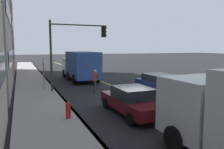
% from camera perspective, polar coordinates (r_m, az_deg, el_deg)
% --- Properties ---
extents(ground, '(200.00, 200.00, 0.00)m').
position_cam_1_polar(ground, '(16.37, 6.02, -5.36)').
color(ground, black).
extents(sidewalk_slab, '(80.00, 3.04, 0.15)m').
position_cam_1_polar(sidewalk_slab, '(14.51, -17.59, -6.95)').
color(sidewalk_slab, gray).
rests_on(sidewalk_slab, ground).
extents(curb_edge, '(80.00, 0.16, 0.15)m').
position_cam_1_polar(curb_edge, '(14.69, -11.94, -6.61)').
color(curb_edge, slate).
rests_on(curb_edge, ground).
extents(lane_stripe_center, '(80.00, 0.16, 0.01)m').
position_cam_1_polar(lane_stripe_center, '(16.37, 6.02, -5.34)').
color(lane_stripe_center, '#D8CC4C').
rests_on(lane_stripe_center, ground).
extents(car_navy, '(4.46, 2.10, 1.45)m').
position_cam_1_polar(car_navy, '(17.35, 12.08, -2.24)').
color(car_navy, navy).
rests_on(car_navy, ground).
extents(car_maroon, '(4.70, 2.00, 1.42)m').
position_cam_1_polar(car_maroon, '(11.82, 5.21, -6.54)').
color(car_maroon, '#591116').
rests_on(car_maroon, ground).
extents(truck_blue, '(7.49, 2.61, 3.01)m').
position_cam_1_polar(truck_blue, '(23.87, -8.02, 2.37)').
color(truck_blue, silver).
rests_on(truck_blue, ground).
extents(pedestrian_with_backpack, '(0.46, 0.46, 1.74)m').
position_cam_1_polar(pedestrian_with_backpack, '(17.66, -4.24, -1.07)').
color(pedestrian_with_backpack, '#383838').
rests_on(pedestrian_with_backpack, ground).
extents(traffic_light_mast, '(0.28, 4.56, 5.48)m').
position_cam_1_polar(traffic_light_mast, '(17.85, -9.56, 7.88)').
color(traffic_light_mast, '#1E3823').
rests_on(traffic_light_mast, ground).
extents(street_sign_post, '(0.60, 0.08, 2.64)m').
position_cam_1_polar(street_sign_post, '(18.40, -16.95, 0.66)').
color(street_sign_post, slate).
rests_on(street_sign_post, ground).
extents(fire_hydrant, '(0.24, 0.24, 0.94)m').
position_cam_1_polar(fire_hydrant, '(10.89, -11.03, -9.24)').
color(fire_hydrant, red).
rests_on(fire_hydrant, ground).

